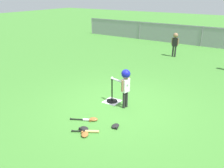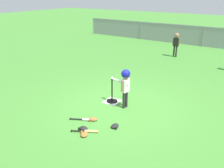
{
  "view_description": "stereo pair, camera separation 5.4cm",
  "coord_description": "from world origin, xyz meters",
  "px_view_note": "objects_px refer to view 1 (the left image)",
  "views": [
    {
      "loc": [
        3.04,
        -4.95,
        3.01
      ],
      "look_at": [
        -0.32,
        0.17,
        0.55
      ],
      "focal_mm": 37.18,
      "sensor_mm": 36.0,
      "label": 1
    },
    {
      "loc": [
        3.08,
        -4.92,
        3.01
      ],
      "look_at": [
        -0.32,
        0.17,
        0.55
      ],
      "focal_mm": 37.18,
      "sensor_mm": 36.0,
      "label": 2
    }
  ],
  "objects_px": {
    "glove_by_plate": "(84,129)",
    "glove_outfield_drop": "(115,126)",
    "batting_tee": "(112,98)",
    "spare_bat_silver": "(87,120)",
    "fielder_near_left": "(175,42)",
    "glove_near_bats": "(93,119)",
    "batter_child": "(125,81)",
    "baseball_on_tee": "(112,78)",
    "spare_bat_wood": "(89,131)",
    "glove_tossed_aside": "(85,134)"
  },
  "relations": [
    {
      "from": "spare_bat_wood",
      "to": "glove_near_bats",
      "type": "distance_m",
      "value": 0.53
    },
    {
      "from": "glove_near_bats",
      "to": "glove_by_plate",
      "type": "bearing_deg",
      "value": -80.32
    },
    {
      "from": "fielder_near_left",
      "to": "spare_bat_silver",
      "type": "height_order",
      "value": "fielder_near_left"
    },
    {
      "from": "baseball_on_tee",
      "to": "spare_bat_silver",
      "type": "xyz_separation_m",
      "value": [
        0.07,
        -1.27,
        -0.7
      ]
    },
    {
      "from": "batter_child",
      "to": "spare_bat_silver",
      "type": "bearing_deg",
      "value": -110.34
    },
    {
      "from": "glove_outfield_drop",
      "to": "spare_bat_wood",
      "type": "bearing_deg",
      "value": -126.93
    },
    {
      "from": "spare_bat_wood",
      "to": "glove_near_bats",
      "type": "height_order",
      "value": "glove_near_bats"
    },
    {
      "from": "fielder_near_left",
      "to": "glove_near_bats",
      "type": "distance_m",
      "value": 7.06
    },
    {
      "from": "glove_by_plate",
      "to": "glove_outfield_drop",
      "type": "xyz_separation_m",
      "value": [
        0.55,
        0.5,
        0.0
      ]
    },
    {
      "from": "batter_child",
      "to": "glove_tossed_aside",
      "type": "relative_size",
      "value": 4.12
    },
    {
      "from": "batting_tee",
      "to": "spare_bat_silver",
      "type": "bearing_deg",
      "value": -86.79
    },
    {
      "from": "spare_bat_silver",
      "to": "glove_by_plate",
      "type": "distance_m",
      "value": 0.41
    },
    {
      "from": "baseball_on_tee",
      "to": "batter_child",
      "type": "bearing_deg",
      "value": -12.32
    },
    {
      "from": "batter_child",
      "to": "spare_bat_wood",
      "type": "bearing_deg",
      "value": -91.97
    },
    {
      "from": "spare_bat_wood",
      "to": "glove_outfield_drop",
      "type": "height_order",
      "value": "glove_outfield_drop"
    },
    {
      "from": "glove_tossed_aside",
      "to": "fielder_near_left",
      "type": "bearing_deg",
      "value": 94.77
    },
    {
      "from": "baseball_on_tee",
      "to": "spare_bat_wood",
      "type": "height_order",
      "value": "baseball_on_tee"
    },
    {
      "from": "spare_bat_wood",
      "to": "glove_outfield_drop",
      "type": "xyz_separation_m",
      "value": [
        0.38,
        0.51,
        0.01
      ]
    },
    {
      "from": "batter_child",
      "to": "spare_bat_wood",
      "type": "height_order",
      "value": "batter_child"
    },
    {
      "from": "batter_child",
      "to": "spare_bat_silver",
      "type": "xyz_separation_m",
      "value": [
        -0.43,
        -1.16,
        -0.76
      ]
    },
    {
      "from": "batting_tee",
      "to": "spare_bat_silver",
      "type": "relative_size",
      "value": 1.15
    },
    {
      "from": "glove_tossed_aside",
      "to": "glove_by_plate",
      "type": "bearing_deg",
      "value": 133.33
    },
    {
      "from": "glove_by_plate",
      "to": "glove_tossed_aside",
      "type": "bearing_deg",
      "value": -46.67
    },
    {
      "from": "glove_near_bats",
      "to": "batting_tee",
      "type": "bearing_deg",
      "value": 99.84
    },
    {
      "from": "spare_bat_silver",
      "to": "glove_tossed_aside",
      "type": "distance_m",
      "value": 0.64
    },
    {
      "from": "batting_tee",
      "to": "glove_near_bats",
      "type": "relative_size",
      "value": 2.61
    },
    {
      "from": "batting_tee",
      "to": "baseball_on_tee",
      "type": "bearing_deg",
      "value": 90.0
    },
    {
      "from": "batter_child",
      "to": "spare_bat_silver",
      "type": "distance_m",
      "value": 1.45
    },
    {
      "from": "glove_near_bats",
      "to": "glove_outfield_drop",
      "type": "distance_m",
      "value": 0.63
    },
    {
      "from": "glove_by_plate",
      "to": "glove_tossed_aside",
      "type": "xyz_separation_m",
      "value": [
        0.16,
        -0.17,
        0.0
      ]
    },
    {
      "from": "glove_outfield_drop",
      "to": "baseball_on_tee",
      "type": "bearing_deg",
      "value": 126.57
    },
    {
      "from": "fielder_near_left",
      "to": "spare_bat_silver",
      "type": "distance_m",
      "value": 7.16
    },
    {
      "from": "fielder_near_left",
      "to": "glove_outfield_drop",
      "type": "distance_m",
      "value": 7.08
    },
    {
      "from": "spare_bat_silver",
      "to": "glove_outfield_drop",
      "type": "height_order",
      "value": "glove_outfield_drop"
    },
    {
      "from": "batting_tee",
      "to": "batter_child",
      "type": "height_order",
      "value": "batter_child"
    },
    {
      "from": "baseball_on_tee",
      "to": "glove_by_plate",
      "type": "xyz_separation_m",
      "value": [
        0.28,
        -1.62,
        -0.69
      ]
    },
    {
      "from": "glove_by_plate",
      "to": "glove_tossed_aside",
      "type": "relative_size",
      "value": 0.87
    },
    {
      "from": "spare_bat_silver",
      "to": "spare_bat_wood",
      "type": "bearing_deg",
      "value": -44.19
    },
    {
      "from": "baseball_on_tee",
      "to": "glove_by_plate",
      "type": "bearing_deg",
      "value": -80.2
    },
    {
      "from": "glove_by_plate",
      "to": "spare_bat_wood",
      "type": "bearing_deg",
      "value": -5.37
    },
    {
      "from": "spare_bat_silver",
      "to": "glove_by_plate",
      "type": "xyz_separation_m",
      "value": [
        0.21,
        -0.35,
        0.01
      ]
    },
    {
      "from": "batting_tee",
      "to": "fielder_near_left",
      "type": "distance_m",
      "value": 5.89
    },
    {
      "from": "batter_child",
      "to": "glove_tossed_aside",
      "type": "height_order",
      "value": "batter_child"
    },
    {
      "from": "spare_bat_silver",
      "to": "fielder_near_left",
      "type": "bearing_deg",
      "value": 92.14
    },
    {
      "from": "batter_child",
      "to": "glove_tossed_aside",
      "type": "distance_m",
      "value": 1.84
    },
    {
      "from": "fielder_near_left",
      "to": "glove_by_plate",
      "type": "bearing_deg",
      "value": -86.37
    },
    {
      "from": "batting_tee",
      "to": "fielder_near_left",
      "type": "bearing_deg",
      "value": 91.91
    },
    {
      "from": "batter_child",
      "to": "glove_outfield_drop",
      "type": "relative_size",
      "value": 5.01
    },
    {
      "from": "glove_near_bats",
      "to": "batter_child",
      "type": "bearing_deg",
      "value": 74.19
    },
    {
      "from": "glove_near_bats",
      "to": "glove_tossed_aside",
      "type": "height_order",
      "value": "same"
    }
  ]
}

